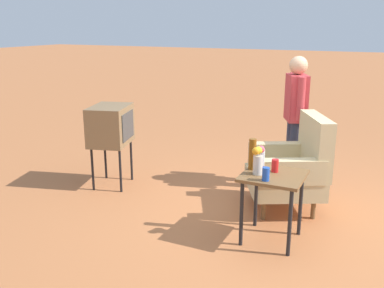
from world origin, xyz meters
TOP-DOWN VIEW (x-y plane):
  - ground_plane at (0.00, 0.00)m, footprint 60.00×60.00m
  - armchair at (-0.25, 0.04)m, footprint 1.03×1.04m
  - side_table at (0.56, 0.03)m, footprint 0.56×0.56m
  - tv_on_stand at (-0.01, -2.20)m, footprint 0.70×0.58m
  - person_standing at (-0.95, -0.12)m, footprint 0.53×0.35m
  - soda_can_red at (0.49, 0.02)m, footprint 0.07×0.07m
  - bottle_short_clear at (0.48, -0.12)m, footprint 0.06×0.06m
  - bottle_tall_amber at (0.51, -0.20)m, footprint 0.07×0.07m
  - soda_can_blue at (0.76, 0.01)m, footprint 0.07×0.07m
  - flower_vase at (0.63, -0.11)m, footprint 0.15×0.09m

SIDE VIEW (x-z plane):
  - ground_plane at x=0.00m, z-range 0.00..0.00m
  - armchair at x=-0.25m, z-range -0.03..1.03m
  - side_table at x=0.56m, z-range 0.23..0.90m
  - soda_can_red at x=0.49m, z-range 0.67..0.79m
  - soda_can_blue at x=0.76m, z-range 0.67..0.79m
  - bottle_short_clear at x=0.48m, z-range 0.67..0.87m
  - tv_on_stand at x=-0.01m, z-range 0.27..1.30m
  - flower_vase at x=0.63m, z-range 0.68..0.95m
  - bottle_tall_amber at x=0.51m, z-range 0.67..0.97m
  - person_standing at x=-0.95m, z-range 0.12..1.76m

